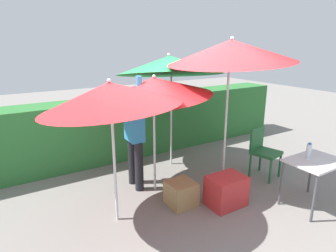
{
  "coord_description": "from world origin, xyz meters",
  "views": [
    {
      "loc": [
        -2.26,
        -3.38,
        2.35
      ],
      "look_at": [
        0.0,
        0.3,
        1.1
      ],
      "focal_mm": 30.95,
      "sensor_mm": 36.0,
      "label": 1
    }
  ],
  "objects": [
    {
      "name": "umbrella_yellow",
      "position": [
        0.92,
        -0.01,
        2.22
      ],
      "size": [
        1.97,
        1.96,
        2.47
      ],
      "color": "silver",
      "rests_on": "ground_plane"
    },
    {
      "name": "umbrella_orange",
      "position": [
        0.58,
        1.18,
        1.95
      ],
      "size": [
        2.0,
        1.99,
        2.32
      ],
      "color": "silver",
      "rests_on": "ground_plane"
    },
    {
      "name": "crate_cardboard",
      "position": [
        -0.07,
        -0.2,
        0.19
      ],
      "size": [
        0.4,
        0.4,
        0.37
      ],
      "primitive_type": "cube",
      "color": "#9E7A4C",
      "rests_on": "ground_plane"
    },
    {
      "name": "person_vendor",
      "position": [
        -0.39,
        0.69,
        0.93
      ],
      "size": [
        0.23,
        0.55,
        1.88
      ],
      "color": "black",
      "rests_on": "ground_plane"
    },
    {
      "name": "cooler_box",
      "position": [
        0.49,
        -0.55,
        0.23
      ],
      "size": [
        0.55,
        0.4,
        0.46
      ],
      "primitive_type": "cube",
      "color": "red",
      "rests_on": "ground_plane"
    },
    {
      "name": "umbrella_navy",
      "position": [
        -1.04,
        -0.06,
        1.74
      ],
      "size": [
        1.77,
        1.76,
        2.0
      ],
      "color": "silver",
      "rests_on": "ground_plane"
    },
    {
      "name": "ground_plane",
      "position": [
        0.0,
        0.0,
        0.0
      ],
      "size": [
        24.0,
        24.0,
        0.0
      ],
      "primitive_type": "plane",
      "color": "gray"
    },
    {
      "name": "chair_plastic",
      "position": [
        1.72,
        -0.13,
        0.51
      ],
      "size": [
        0.53,
        0.53,
        0.89
      ],
      "color": "#236633",
      "rests_on": "ground_plane"
    },
    {
      "name": "umbrella_rainbow",
      "position": [
        -0.18,
        0.42,
        1.69
      ],
      "size": [
        1.78,
        1.76,
        1.96
      ],
      "color": "silver",
      "rests_on": "ground_plane"
    },
    {
      "name": "hedge_row",
      "position": [
        0.0,
        2.12,
        0.63
      ],
      "size": [
        8.0,
        0.7,
        1.25
      ],
      "primitive_type": "cube",
      "color": "#2D7033",
      "rests_on": "ground_plane"
    },
    {
      "name": "bottle_water",
      "position": [
        1.51,
        -1.12,
        0.84
      ],
      "size": [
        0.07,
        0.07,
        0.24
      ],
      "color": "silver",
      "rests_on": "folding_table"
    },
    {
      "name": "folding_table",
      "position": [
        1.55,
        -1.22,
        0.64
      ],
      "size": [
        0.8,
        0.6,
        0.73
      ],
      "color": "#4C4C51",
      "rests_on": "ground_plane"
    }
  ]
}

